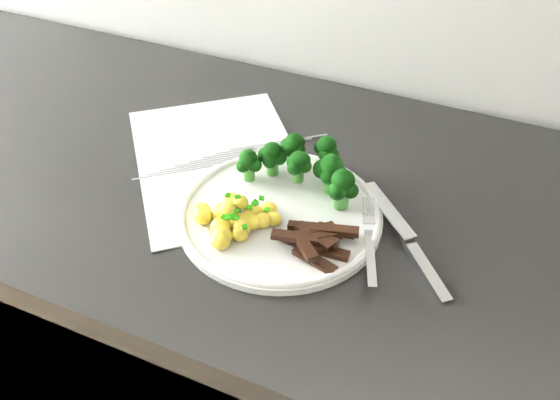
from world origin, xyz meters
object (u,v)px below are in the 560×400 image
at_px(counter, 266,368).
at_px(plate, 280,214).
at_px(potatoes, 235,218).
at_px(fork, 370,244).
at_px(knife, 414,252).
at_px(beef_strips, 316,238).
at_px(recipe_paper, 219,160).
at_px(broccoli, 307,163).

bearing_deg(counter, plate, -46.48).
bearing_deg(potatoes, counter, 95.84).
distance_m(fork, knife, 0.05).
relative_size(plate, knife, 1.55).
distance_m(beef_strips, knife, 0.12).
bearing_deg(plate, fork, -7.53).
xyz_separation_m(recipe_paper, plate, (0.13, -0.07, 0.01)).
relative_size(recipe_paper, broccoli, 2.33).
relative_size(plate, fork, 1.77).
distance_m(recipe_paper, broccoli, 0.14).
xyz_separation_m(beef_strips, fork, (0.06, 0.02, -0.00)).
bearing_deg(recipe_paper, beef_strips, -29.94).
bearing_deg(recipe_paper, knife, -13.65).
bearing_deg(knife, recipe_paper, 166.35).
bearing_deg(broccoli, plate, -97.34).
height_order(counter, recipe_paper, recipe_paper).
height_order(recipe_paper, broccoli, broccoli).
bearing_deg(recipe_paper, broccoli, -3.75).
height_order(potatoes, knife, potatoes).
relative_size(broccoli, fork, 1.14).
height_order(broccoli, beef_strips, broccoli).
bearing_deg(fork, plate, 172.47).
height_order(counter, plate, plate).
bearing_deg(fork, potatoes, -170.67).
bearing_deg(fork, beef_strips, -163.26).
bearing_deg(knife, fork, -159.88).
bearing_deg(knife, broccoli, 158.61).
bearing_deg(plate, broccoli, 82.66).
height_order(recipe_paper, fork, fork).
height_order(plate, fork, fork).
xyz_separation_m(potatoes, beef_strips, (0.10, 0.01, -0.00)).
relative_size(counter, plate, 9.00).
distance_m(counter, beef_strips, 0.48).
bearing_deg(potatoes, broccoli, 65.41).
bearing_deg(potatoes, plate, 46.15).
xyz_separation_m(recipe_paper, beef_strips, (0.19, -0.11, 0.02)).
xyz_separation_m(counter, potatoes, (0.01, -0.10, 0.46)).
bearing_deg(plate, beef_strips, -29.32).
xyz_separation_m(counter, plate, (0.05, -0.05, 0.44)).
distance_m(recipe_paper, knife, 0.31).
bearing_deg(knife, beef_strips, -161.73).
bearing_deg(knife, plate, -179.35).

